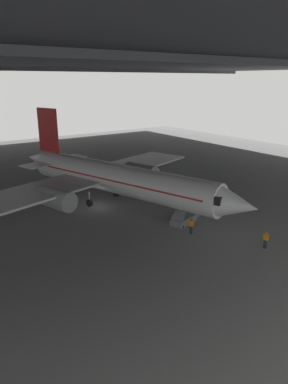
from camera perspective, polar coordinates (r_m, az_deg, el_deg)
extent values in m
plane|color=slate|center=(43.29, -7.02, -2.12)|extent=(110.00, 110.00, 0.00)
cube|color=#38383D|center=(53.35, -15.38, 20.12)|extent=(121.00, 99.00, 1.20)
cube|color=#4C4F54|center=(31.54, 2.18, 20.96)|extent=(115.50, 0.50, 0.70)
cube|color=#4C4F54|center=(68.94, -20.45, 18.15)|extent=(115.50, 0.50, 0.70)
cylinder|color=white|center=(41.92, -4.19, 2.15)|extent=(10.94, 26.40, 3.55)
cone|color=white|center=(34.23, 14.66, -2.01)|extent=(4.55, 5.08, 3.48)
cube|color=black|center=(34.96, 11.36, -0.59)|extent=(3.60, 3.24, 0.78)
cone|color=white|center=(52.68, -16.36, 5.10)|extent=(4.51, 6.31, 3.02)
cube|color=red|center=(50.16, -15.24, 9.62)|extent=(1.33, 3.78, 5.81)
cube|color=white|center=(51.64, -12.03, 5.38)|extent=(5.16, 4.07, 0.16)
cube|color=white|center=(48.67, -16.48, 4.30)|extent=(5.16, 4.07, 0.16)
cube|color=white|center=(51.50, -0.89, 4.73)|extent=(16.08, 10.42, 0.24)
cylinder|color=#9EA3A8|center=(49.12, -0.43, 3.34)|extent=(3.43, 5.06, 2.20)
cube|color=white|center=(39.37, -17.89, -0.26)|extent=(16.08, 10.42, 0.24)
cylinder|color=#9EA3A8|center=(39.04, -14.05, -1.03)|extent=(3.43, 5.06, 2.20)
cube|color=red|center=(41.85, -4.20, 2.50)|extent=(10.46, 24.57, 0.16)
cylinder|color=#9EA3A8|center=(37.50, 6.06, -3.23)|extent=(0.20, 0.20, 1.15)
cylinder|color=black|center=(37.79, 6.02, -4.37)|extent=(0.54, 0.95, 0.90)
cylinder|color=#9EA3A8|center=(45.87, -4.55, 0.75)|extent=(0.20, 0.20, 1.15)
cylinder|color=black|center=(46.11, -4.53, -0.21)|extent=(0.54, 0.95, 0.90)
cylinder|color=#9EA3A8|center=(42.66, -8.85, -0.73)|extent=(0.20, 0.20, 1.15)
cylinder|color=black|center=(42.91, -8.80, -1.74)|extent=(0.54, 0.95, 0.90)
cube|color=slate|center=(38.13, 6.61, -4.34)|extent=(3.99, 2.49, 0.70)
cube|color=slate|center=(37.51, 6.71, -1.82)|extent=(3.68, 2.23, 2.95)
cube|color=slate|center=(38.46, 8.10, 0.85)|extent=(1.42, 1.56, 0.12)
cylinder|color=black|center=(38.60, 7.36, 1.72)|extent=(0.06, 0.06, 1.00)
cylinder|color=black|center=(38.04, 8.91, 1.41)|extent=(0.06, 0.06, 1.00)
cylinder|color=black|center=(39.76, 6.89, -3.72)|extent=(0.32, 0.20, 0.30)
cylinder|color=black|center=(39.11, 8.65, -4.17)|extent=(0.32, 0.20, 0.30)
cylinder|color=black|center=(37.36, 4.46, -5.08)|extent=(0.32, 0.20, 0.30)
cylinder|color=black|center=(36.68, 6.29, -5.59)|extent=(0.32, 0.20, 0.30)
cylinder|color=#232838|center=(33.98, 19.09, -7.99)|extent=(0.14, 0.14, 0.82)
cylinder|color=#232838|center=(34.04, 18.82, -7.92)|extent=(0.14, 0.14, 0.82)
cube|color=orange|center=(33.72, 19.08, -6.87)|extent=(0.29, 0.40, 0.58)
cylinder|color=orange|center=(33.63, 19.44, -6.93)|extent=(0.09, 0.09, 0.55)
cylinder|color=orange|center=(33.79, 18.73, -6.73)|extent=(0.09, 0.09, 0.55)
sphere|color=tan|center=(33.56, 19.15, -6.23)|extent=(0.22, 0.22, 0.22)
cylinder|color=#232838|center=(35.35, 7.71, -6.11)|extent=(0.14, 0.14, 0.81)
cylinder|color=#232838|center=(35.41, 7.44, -6.05)|extent=(0.14, 0.14, 0.81)
cube|color=orange|center=(35.11, 7.62, -5.05)|extent=(0.34, 0.42, 0.58)
cylinder|color=orange|center=(35.01, 7.97, -5.08)|extent=(0.09, 0.09, 0.55)
cylinder|color=orange|center=(35.18, 7.29, -4.93)|extent=(0.09, 0.09, 0.55)
sphere|color=brown|center=(34.95, 7.65, -4.43)|extent=(0.22, 0.22, 0.22)
cube|color=yellow|center=(51.35, -7.31, 1.69)|extent=(2.09, 2.51, 0.70)
cylinder|color=black|center=(51.46, -6.22, 1.39)|extent=(0.37, 0.47, 0.44)
cylinder|color=black|center=(50.57, -6.88, 1.07)|extent=(0.37, 0.47, 0.44)
cylinder|color=black|center=(52.31, -7.70, 1.60)|extent=(0.37, 0.47, 0.44)
cylinder|color=black|center=(51.44, -8.38, 1.29)|extent=(0.37, 0.47, 0.44)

